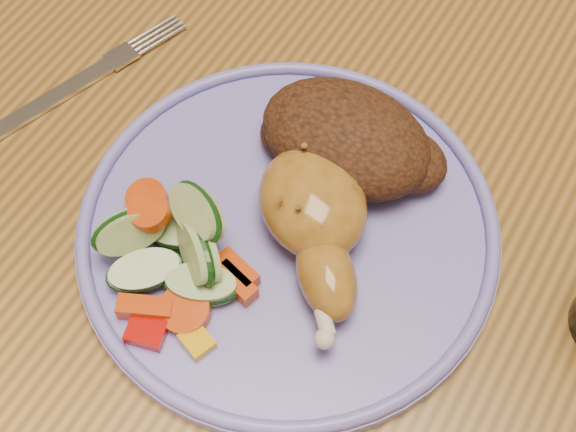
% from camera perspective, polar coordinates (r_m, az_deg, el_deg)
% --- Properties ---
extents(dining_table, '(0.90, 1.40, 0.75)m').
position_cam_1_polar(dining_table, '(0.66, 7.29, -3.39)').
color(dining_table, olive).
rests_on(dining_table, ground).
extents(plate, '(0.30, 0.30, 0.01)m').
position_cam_1_polar(plate, '(0.57, 0.00, -1.07)').
color(plate, '#7068BE').
rests_on(plate, dining_table).
extents(plate_rim, '(0.30, 0.30, 0.01)m').
position_cam_1_polar(plate_rim, '(0.56, 0.00, -0.52)').
color(plate_rim, '#7068BE').
rests_on(plate_rim, plate).
extents(chicken_leg, '(0.13, 0.14, 0.05)m').
position_cam_1_polar(chicken_leg, '(0.54, 1.99, -0.24)').
color(chicken_leg, '#A87123').
rests_on(chicken_leg, plate).
extents(rice_pilaf, '(0.14, 0.09, 0.06)m').
position_cam_1_polar(rice_pilaf, '(0.58, 4.40, 5.36)').
color(rice_pilaf, '#3F210F').
rests_on(rice_pilaf, plate).
extents(vegetable_pile, '(0.12, 0.12, 0.06)m').
position_cam_1_polar(vegetable_pile, '(0.54, -8.14, -2.52)').
color(vegetable_pile, '#A50A05').
rests_on(vegetable_pile, plate).
extents(fork, '(0.07, 0.17, 0.00)m').
position_cam_1_polar(fork, '(0.67, -14.86, 9.04)').
color(fork, silver).
rests_on(fork, dining_table).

